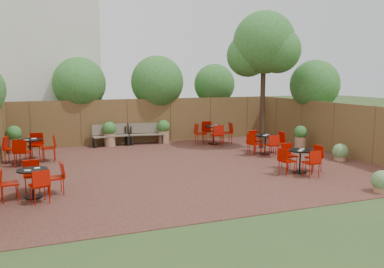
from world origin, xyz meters
name	(u,v)px	position (x,y,z in m)	size (l,w,h in m)	color
ground	(188,166)	(0.00, 0.00, 0.00)	(80.00, 80.00, 0.00)	#354F23
courtyard_paving	(188,165)	(0.00, 0.00, 0.01)	(12.00, 10.00, 0.02)	#361B16
fence_back	(151,121)	(0.00, 5.00, 1.00)	(12.00, 0.08, 2.00)	brown
fence_right	(333,128)	(6.00, 0.00, 1.00)	(0.08, 10.00, 2.00)	brown
neighbour_building	(42,55)	(-4.50, 8.00, 4.00)	(5.00, 4.00, 8.00)	beige
overhang_foliage	(111,85)	(-2.15, 2.31, 2.70)	(15.74, 10.71, 2.73)	#286320
courtyard_tree	(264,47)	(3.96, 1.91, 4.17)	(2.70, 2.60, 5.59)	black
park_bench_left	(110,135)	(-1.90, 4.63, 0.51)	(1.57, 0.66, 0.94)	brown
park_bench_right	(147,133)	(-0.29, 4.63, 0.49)	(1.54, 0.68, 0.92)	brown
bistro_tables	(172,148)	(-0.29, 0.85, 0.47)	(10.06, 7.31, 0.94)	black
planters	(138,134)	(-0.86, 3.80, 0.58)	(11.52, 4.03, 1.08)	#9C6B4E
low_shrubs	(373,167)	(4.72, -3.32, 0.30)	(2.24, 4.00, 0.60)	#9C6B4E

